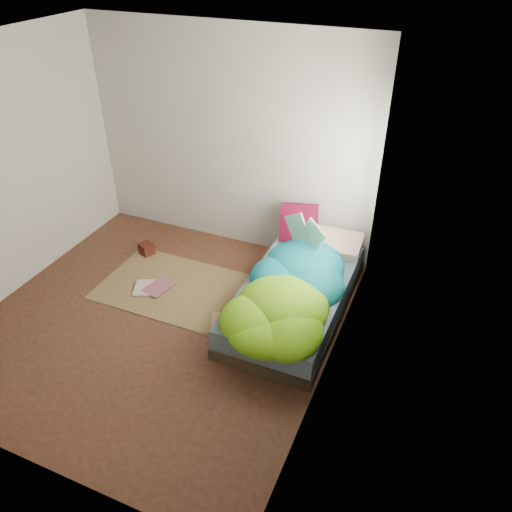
{
  "coord_description": "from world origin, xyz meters",
  "views": [
    {
      "loc": [
        2.44,
        -3.17,
        3.42
      ],
      "look_at": [
        0.77,
        0.75,
        0.55
      ],
      "focal_mm": 35.0,
      "sensor_mm": 36.0,
      "label": 1
    }
  ],
  "objects_px": {
    "open_book": "(305,223)",
    "wooden_box": "(146,249)",
    "floor_book_a": "(134,288)",
    "floor_book_b": "(151,284)",
    "pillow_magenta": "(299,223)",
    "bed": "(295,297)"
  },
  "relations": [
    {
      "from": "pillow_magenta",
      "to": "wooden_box",
      "type": "xyz_separation_m",
      "value": [
        -1.76,
        -0.55,
        -0.47
      ]
    },
    {
      "from": "bed",
      "to": "floor_book_a",
      "type": "bearing_deg",
      "value": -168.07
    },
    {
      "from": "open_book",
      "to": "wooden_box",
      "type": "distance_m",
      "value": 2.09
    },
    {
      "from": "bed",
      "to": "open_book",
      "type": "bearing_deg",
      "value": 99.15
    },
    {
      "from": "bed",
      "to": "wooden_box",
      "type": "height_order",
      "value": "bed"
    },
    {
      "from": "floor_book_b",
      "to": "open_book",
      "type": "bearing_deg",
      "value": 34.66
    },
    {
      "from": "pillow_magenta",
      "to": "wooden_box",
      "type": "relative_size",
      "value": 2.98
    },
    {
      "from": "wooden_box",
      "to": "floor_book_a",
      "type": "height_order",
      "value": "wooden_box"
    },
    {
      "from": "bed",
      "to": "floor_book_b",
      "type": "xyz_separation_m",
      "value": [
        -1.62,
        -0.24,
        -0.14
      ]
    },
    {
      "from": "bed",
      "to": "floor_book_a",
      "type": "relative_size",
      "value": 6.78
    },
    {
      "from": "bed",
      "to": "open_book",
      "type": "relative_size",
      "value": 4.44
    },
    {
      "from": "bed",
      "to": "open_book",
      "type": "distance_m",
      "value": 0.78
    },
    {
      "from": "open_book",
      "to": "floor_book_a",
      "type": "distance_m",
      "value": 2.03
    },
    {
      "from": "wooden_box",
      "to": "floor_book_a",
      "type": "bearing_deg",
      "value": -67.91
    },
    {
      "from": "open_book",
      "to": "floor_book_a",
      "type": "bearing_deg",
      "value": -131.4
    },
    {
      "from": "floor_book_a",
      "to": "floor_book_b",
      "type": "distance_m",
      "value": 0.18
    },
    {
      "from": "bed",
      "to": "open_book",
      "type": "height_order",
      "value": "open_book"
    },
    {
      "from": "bed",
      "to": "floor_book_b",
      "type": "distance_m",
      "value": 1.65
    },
    {
      "from": "floor_book_b",
      "to": "pillow_magenta",
      "type": "bearing_deg",
      "value": 50.17
    },
    {
      "from": "bed",
      "to": "pillow_magenta",
      "type": "distance_m",
      "value": 0.96
    },
    {
      "from": "open_book",
      "to": "wooden_box",
      "type": "relative_size",
      "value": 3.14
    },
    {
      "from": "open_book",
      "to": "floor_book_b",
      "type": "distance_m",
      "value": 1.87
    }
  ]
}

